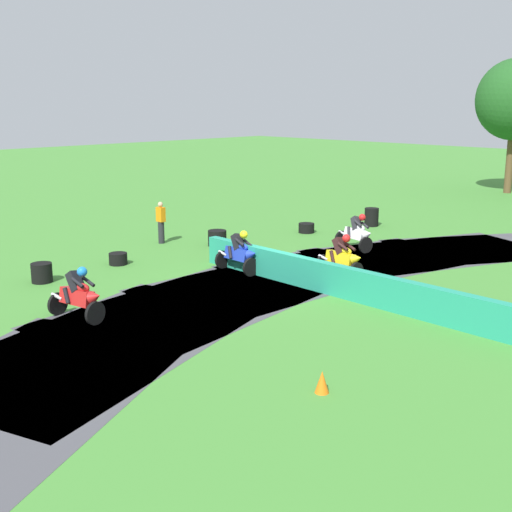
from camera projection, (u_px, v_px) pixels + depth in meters
ground_plane at (277, 279)px, 20.87m from camera, size 120.00×120.00×0.00m
track_asphalt at (305, 287)px, 20.03m from camera, size 9.89×29.27×0.01m
safety_barrier at (431, 304)px, 16.84m from camera, size 17.31×0.90×0.90m
motorcycle_lead_white at (357, 233)px, 24.88m from camera, size 1.72×1.07×1.43m
motorcycle_chase_yellow at (342, 257)px, 20.99m from camera, size 1.70×0.79×1.43m
motorcycle_trailing_blue at (240, 253)px, 21.60m from camera, size 1.70×0.79×1.43m
motorcycle_fourth_red at (79, 295)px, 16.90m from camera, size 1.68×0.95×1.43m
tire_stack_near at (372, 217)px, 29.58m from camera, size 0.62×0.62×0.80m
tire_stack_mid_a at (306, 228)px, 28.14m from camera, size 0.66×0.66×0.40m
tire_stack_mid_b at (217, 238)px, 25.58m from camera, size 0.71×0.71×0.60m
tire_stack_far at (118, 259)px, 22.70m from camera, size 0.62×0.62×0.40m
tire_stack_extra_a at (42, 273)px, 20.47m from camera, size 0.64×0.64×0.60m
track_marshal at (161, 223)px, 25.92m from camera, size 0.34×0.24×1.63m
traffic_cone at (322, 382)px, 12.75m from camera, size 0.28×0.28×0.44m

